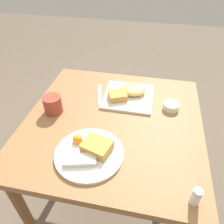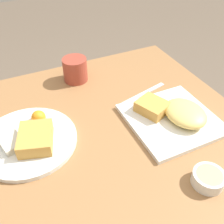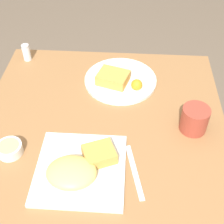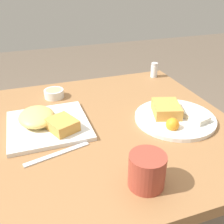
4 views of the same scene
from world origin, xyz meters
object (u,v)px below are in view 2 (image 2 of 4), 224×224
Objects in this scene: sauce_ramekin at (208,178)px; butter_knife at (144,93)px; plate_square_near at (174,115)px; coffee_mug at (74,70)px; plate_oval_far at (29,139)px.

butter_knife is (0.39, -0.05, -0.02)m from sauce_ramekin.
butter_knife is at bearing 4.42° from plate_square_near.
coffee_mug is (0.19, 0.19, 0.04)m from butter_knife.
sauce_ramekin is at bearing -165.94° from coffee_mug.
butter_knife is at bearing -134.81° from coffee_mug.
sauce_ramekin is at bearing 165.26° from plate_square_near.
coffee_mug is (0.58, 0.15, 0.03)m from sauce_ramekin.
plate_oval_far reaches higher than sauce_ramekin.
plate_square_near is 2.92× the size of coffee_mug.
butter_knife is (0.16, 0.01, -0.02)m from plate_square_near.
coffee_mug reaches higher than plate_oval_far.
plate_oval_far is at bearing 48.76° from sauce_ramekin.
plate_square_near is at bearing -14.74° from sauce_ramekin.
plate_square_near is at bearing -102.73° from plate_oval_far.
plate_oval_far is 3.12× the size of coffee_mug.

